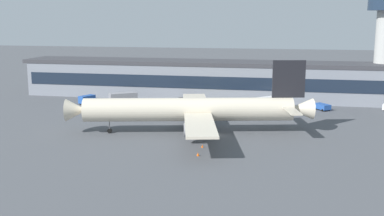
% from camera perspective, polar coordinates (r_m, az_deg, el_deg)
% --- Properties ---
extents(ground_plane, '(600.00, 600.00, 0.00)m').
position_cam_1_polar(ground_plane, '(106.21, 3.40, -3.29)').
color(ground_plane, '#4C4F54').
extents(terminal_building, '(145.92, 15.35, 12.08)m').
position_cam_1_polar(terminal_building, '(153.16, 6.07, 3.36)').
color(terminal_building, gray).
rests_on(terminal_building, ground_plane).
extents(airliner, '(55.74, 48.02, 16.54)m').
position_cam_1_polar(airliner, '(107.12, 0.06, -0.18)').
color(airliner, beige).
rests_on(airliner, ground_plane).
extents(pushback_tractor, '(4.98, 5.39, 1.75)m').
position_cam_1_polar(pushback_tractor, '(139.38, 15.41, 0.19)').
color(pushback_tractor, '#2651A5').
rests_on(pushback_tractor, ground_plane).
extents(follow_me_car, '(4.17, 4.65, 1.85)m').
position_cam_1_polar(follow_me_car, '(141.35, 1.90, 0.75)').
color(follow_me_car, yellow).
rests_on(follow_me_car, ground_plane).
extents(stair_truck, '(6.03, 5.85, 3.55)m').
position_cam_1_polar(stair_truck, '(136.80, 8.94, 0.66)').
color(stair_truck, white).
rests_on(stair_truck, ground_plane).
extents(baggage_tug, '(4.12, 3.42, 1.85)m').
position_cam_1_polar(baggage_tug, '(144.24, -0.92, 0.95)').
color(baggage_tug, black).
rests_on(baggage_tug, ground_plane).
extents(fuel_truck, '(8.50, 7.08, 3.35)m').
position_cam_1_polar(fuel_truck, '(145.80, -8.24, 1.27)').
color(fuel_truck, gray).
rests_on(fuel_truck, ground_plane).
extents(crew_van, '(4.10, 5.65, 2.55)m').
position_cam_1_polar(crew_van, '(147.55, -12.60, 1.06)').
color(crew_van, '#2651A5').
rests_on(crew_van, ground_plane).
extents(traffic_cone_0, '(0.53, 0.53, 0.67)m').
position_cam_1_polar(traffic_cone_0, '(90.35, 0.73, -5.60)').
color(traffic_cone_0, '#F2590C').
rests_on(traffic_cone_0, ground_plane).
extents(traffic_cone_1, '(0.46, 0.46, 0.58)m').
position_cam_1_polar(traffic_cone_1, '(96.10, 1.25, -4.62)').
color(traffic_cone_1, '#F2590C').
rests_on(traffic_cone_1, ground_plane).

